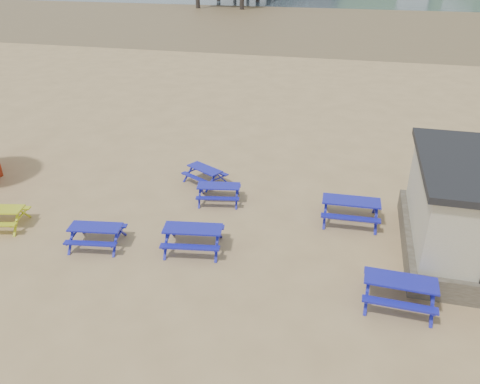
# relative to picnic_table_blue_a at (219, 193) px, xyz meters

# --- Properties ---
(ground) EXTENTS (400.00, 400.00, 0.00)m
(ground) POSITION_rel_picnic_table_blue_a_xyz_m (-0.14, -2.44, -0.34)
(ground) COLOR tan
(ground) RESTS_ON ground
(wet_sand) EXTENTS (400.00, 400.00, 0.00)m
(wet_sand) POSITION_rel_picnic_table_blue_a_xyz_m (-0.14, 52.56, -0.34)
(wet_sand) COLOR olive
(wet_sand) RESTS_ON ground
(picnic_table_blue_a) EXTENTS (1.83, 1.58, 0.68)m
(picnic_table_blue_a) POSITION_rel_picnic_table_blue_a_xyz_m (0.00, 0.00, 0.00)
(picnic_table_blue_a) COLOR #0E17A9
(picnic_table_blue_a) RESTS_ON ground
(picnic_table_blue_b) EXTENTS (1.96, 1.84, 0.65)m
(picnic_table_blue_b) POSITION_rel_picnic_table_blue_a_xyz_m (-1.02, 1.42, -0.01)
(picnic_table_blue_b) COLOR #0E17A9
(picnic_table_blue_b) RESTS_ON ground
(picnic_table_blue_c) EXTENTS (2.06, 1.68, 0.84)m
(picnic_table_blue_c) POSITION_rel_picnic_table_blue_a_xyz_m (4.93, -0.30, 0.08)
(picnic_table_blue_c) COLOR #0E17A9
(picnic_table_blue_c) RESTS_ON ground
(picnic_table_blue_d) EXTENTS (1.87, 1.60, 0.70)m
(picnic_table_blue_d) POSITION_rel_picnic_table_blue_a_xyz_m (-3.02, -3.85, 0.01)
(picnic_table_blue_d) COLOR #0E17A9
(picnic_table_blue_d) RESTS_ON ground
(picnic_table_blue_e) EXTENTS (2.07, 1.77, 0.78)m
(picnic_table_blue_e) POSITION_rel_picnic_table_blue_a_xyz_m (0.10, -3.28, 0.05)
(picnic_table_blue_e) COLOR #0E17A9
(picnic_table_blue_e) RESTS_ON ground
(picnic_table_blue_f) EXTENTS (1.96, 1.60, 0.80)m
(picnic_table_blue_f) POSITION_rel_picnic_table_blue_a_xyz_m (6.38, -4.46, 0.06)
(picnic_table_blue_f) COLOR #0E17A9
(picnic_table_blue_f) RESTS_ON ground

